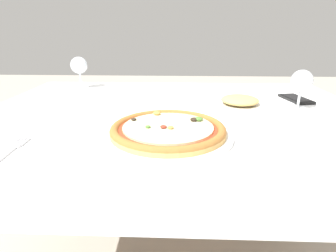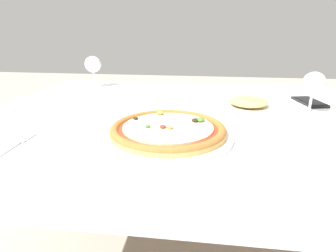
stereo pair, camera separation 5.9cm
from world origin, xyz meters
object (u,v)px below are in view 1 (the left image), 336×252
Objects in this scene: dining_table at (175,138)px; fork at (9,152)px; side_plate at (240,103)px; pizza_plate at (168,131)px; cell_phone at (296,99)px; wine_glass_far_right at (302,82)px; wine_glass_far_left at (79,66)px.

dining_table is 7.73× the size of fork.
fork is 0.75× the size of side_plate.
cell_phone is (0.48, 0.40, -0.01)m from pizza_plate.
cell_phone reaches higher than fork.
wine_glass_far_right is at bearing -108.95° from cell_phone.
pizza_plate is 0.62m from cell_phone.
cell_phone is at bearing 23.78° from side_plate.
wine_glass_far_left reaches higher than wine_glass_far_right.
pizza_plate reaches higher than cell_phone.
dining_table is 0.48m from fork.
fork is at bearing -146.09° from side_plate.
wine_glass_far_right is 0.87× the size of cell_phone.
side_plate is at bearing -23.54° from wine_glass_far_left.
wine_glass_far_left reaches higher than fork.
dining_table is at bearing -168.28° from wine_glass_far_right.
dining_table is 8.42× the size of cell_phone.
cell_phone is 0.69× the size of side_plate.
fork is 1.25× the size of wine_glass_far_right.
wine_glass_far_right is at bearing -20.07° from wine_glass_far_left.
side_plate is at bearing 50.55° from pizza_plate.
side_plate is at bearing 26.18° from dining_table.
side_plate is (-0.19, 0.02, -0.08)m from wine_glass_far_right.
wine_glass_far_left is (-0.06, 0.69, 0.10)m from fork.
wine_glass_far_left reaches higher than dining_table.
wine_glass_far_right is (0.42, 0.09, 0.17)m from dining_table.
side_plate reaches higher than dining_table.
dining_table is 0.46m from wine_glass_far_right.
wine_glass_far_left is 0.92× the size of cell_phone.
wine_glass_far_left is 0.91m from wine_glass_far_right.
dining_table is 0.27m from side_plate.
dining_table is at bearing -42.37° from wine_glass_far_left.
wine_glass_far_left is at bearing 168.42° from cell_phone.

